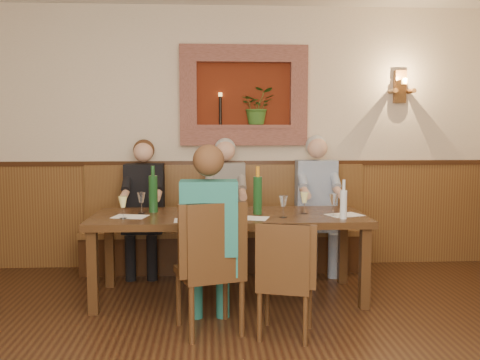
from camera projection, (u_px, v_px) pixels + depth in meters
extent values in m
cube|color=beige|center=(225.00, 138.00, 5.79)|extent=(6.00, 0.04, 2.80)
cube|color=brown|center=(225.00, 215.00, 5.86)|extent=(6.00, 0.04, 1.10)
cube|color=#381E0F|center=(225.00, 163.00, 5.80)|extent=(6.02, 0.06, 0.05)
cube|color=#5F1F0D|center=(243.00, 96.00, 5.74)|extent=(1.00, 0.02, 0.70)
cube|color=#905449|center=(244.00, 54.00, 5.65)|extent=(1.36, 0.12, 0.18)
cube|color=#905449|center=(244.00, 137.00, 5.74)|extent=(1.36, 0.12, 0.18)
cube|color=#905449|center=(188.00, 95.00, 5.66)|extent=(0.18, 0.12, 0.70)
cube|color=#905449|center=(299.00, 96.00, 5.73)|extent=(0.18, 0.12, 0.70)
cube|color=#905449|center=(244.00, 127.00, 5.73)|extent=(1.00, 0.14, 0.04)
imported|color=#346121|center=(258.00, 106.00, 5.72)|extent=(0.35, 0.30, 0.39)
cylinder|color=black|center=(220.00, 111.00, 5.70)|extent=(0.03, 0.03, 0.30)
cylinder|color=#FFBF59|center=(220.00, 95.00, 5.68)|extent=(0.04, 0.04, 0.04)
cube|color=brown|center=(400.00, 87.00, 5.80)|extent=(0.12, 0.08, 0.35)
cylinder|color=brown|center=(393.00, 91.00, 5.73)|extent=(0.05, 0.18, 0.05)
cylinder|color=brown|center=(411.00, 91.00, 5.74)|extent=(0.05, 0.18, 0.05)
cylinder|color=#FFBF59|center=(404.00, 81.00, 5.66)|extent=(0.06, 0.06, 0.06)
cube|color=#352110|center=(229.00, 218.00, 4.72)|extent=(2.40, 0.90, 0.06)
cube|color=#352110|center=(93.00, 273.00, 4.33)|extent=(0.08, 0.08, 0.69)
cube|color=#352110|center=(365.00, 268.00, 4.45)|extent=(0.08, 0.08, 0.69)
cube|color=#352110|center=(110.00, 251.00, 5.06)|extent=(0.08, 0.08, 0.69)
cube|color=#352110|center=(343.00, 248.00, 5.19)|extent=(0.08, 0.08, 0.69)
cube|color=#381E0F|center=(226.00, 251.00, 5.68)|extent=(3.00, 0.40, 0.40)
cube|color=brown|center=(226.00, 231.00, 5.65)|extent=(3.00, 0.45, 0.06)
cube|color=brown|center=(225.00, 195.00, 5.81)|extent=(3.00, 0.06, 0.66)
cube|color=#352110|center=(209.00, 303.00, 3.99)|extent=(0.52, 0.52, 0.42)
cube|color=#352110|center=(209.00, 273.00, 3.96)|extent=(0.55, 0.55, 0.05)
cube|color=#352110|center=(217.00, 240.00, 3.75)|extent=(0.43, 0.17, 0.52)
cube|color=#352110|center=(285.00, 311.00, 3.91)|extent=(0.45, 0.45, 0.36)
cube|color=#352110|center=(286.00, 284.00, 3.89)|extent=(0.47, 0.47, 0.05)
cube|color=#352110|center=(283.00, 256.00, 3.69)|extent=(0.37, 0.14, 0.45)
cube|color=black|center=(144.00, 253.00, 5.48)|extent=(0.40, 0.42, 0.45)
cube|color=black|center=(144.00, 189.00, 5.58)|extent=(0.40, 0.21, 0.53)
sphere|color=#D8A384|center=(143.00, 152.00, 5.50)|extent=(0.20, 0.20, 0.20)
sphere|color=#4C2D19|center=(144.00, 150.00, 5.55)|extent=(0.22, 0.22, 0.22)
cube|color=#5C5954|center=(226.00, 252.00, 5.53)|extent=(0.41, 0.43, 0.45)
cube|color=#5C5954|center=(225.00, 188.00, 5.63)|extent=(0.41, 0.21, 0.54)
sphere|color=#D8A384|center=(225.00, 151.00, 5.55)|extent=(0.21, 0.21, 0.21)
sphere|color=#B2B2B2|center=(225.00, 149.00, 5.59)|extent=(0.22, 0.22, 0.22)
cube|color=navy|center=(318.00, 251.00, 5.58)|extent=(0.42, 0.44, 0.45)
cube|color=navy|center=(316.00, 186.00, 5.68)|extent=(0.42, 0.22, 0.55)
sphere|color=#D8A384|center=(317.00, 148.00, 5.60)|extent=(0.21, 0.21, 0.21)
sphere|color=#B2B2B2|center=(316.00, 146.00, 5.65)|extent=(0.23, 0.23, 0.23)
cube|color=#1B515F|center=(209.00, 298.00, 4.06)|extent=(0.41, 0.43, 0.45)
cube|color=#1B515F|center=(209.00, 218.00, 3.83)|extent=(0.41, 0.21, 0.54)
sphere|color=#D8A384|center=(209.00, 162.00, 3.83)|extent=(0.20, 0.20, 0.20)
sphere|color=#4C2D19|center=(208.00, 160.00, 3.78)|extent=(0.22, 0.22, 0.22)
cylinder|color=red|center=(211.00, 202.00, 4.57)|extent=(0.25, 0.25, 0.26)
cylinder|color=#19471E|center=(258.00, 195.00, 4.71)|extent=(0.08, 0.08, 0.33)
cylinder|color=orange|center=(258.00, 172.00, 4.69)|extent=(0.03, 0.03, 0.09)
cylinder|color=#19471E|center=(153.00, 194.00, 4.83)|extent=(0.09, 0.09, 0.33)
cylinder|color=#19471E|center=(153.00, 171.00, 4.81)|extent=(0.04, 0.04, 0.09)
cylinder|color=silver|center=(343.00, 204.00, 4.49)|extent=(0.07, 0.07, 0.24)
cylinder|color=silver|center=(344.00, 185.00, 4.47)|extent=(0.03, 0.03, 0.09)
cube|color=white|center=(130.00, 217.00, 4.60)|extent=(0.32, 0.26, 0.00)
cube|color=white|center=(251.00, 218.00, 4.52)|extent=(0.33, 0.27, 0.00)
cube|color=white|center=(344.00, 215.00, 4.68)|extent=(0.35, 0.30, 0.00)
cube|color=white|center=(191.00, 220.00, 4.42)|extent=(0.28, 0.20, 0.00)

